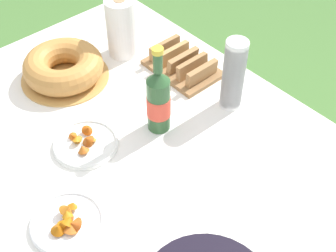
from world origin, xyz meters
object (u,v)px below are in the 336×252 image
(snack_plate_near, at_px, (67,222))
(bread_board, at_px, (183,64))
(cider_bottle_green, at_px, (159,100))
(bundt_cake, at_px, (63,67))
(paper_towel_roll, at_px, (121,28))
(cup_stack, at_px, (233,75))
(snack_plate_left, at_px, (85,143))

(snack_plate_near, xyz_separation_m, bread_board, (-0.27, 0.67, 0.01))
(cider_bottle_green, height_order, snack_plate_near, cider_bottle_green)
(bundt_cake, xyz_separation_m, paper_towel_roll, (0.02, 0.25, 0.06))
(bundt_cake, relative_size, snack_plate_near, 1.57)
(bread_board, bearing_deg, cider_bottle_green, -57.59)
(paper_towel_roll, bearing_deg, cider_bottle_green, -22.07)
(snack_plate_near, height_order, paper_towel_roll, paper_towel_roll)
(cup_stack, bearing_deg, bread_board, 178.60)
(cider_bottle_green, height_order, paper_towel_roll, cider_bottle_green)
(cup_stack, bearing_deg, snack_plate_left, -109.62)
(snack_plate_left, bearing_deg, cider_bottle_green, 68.59)
(snack_plate_near, distance_m, snack_plate_left, 0.28)
(cup_stack, relative_size, bread_board, 0.98)
(paper_towel_roll, bearing_deg, bread_board, 22.84)
(snack_plate_near, bearing_deg, snack_plate_left, 135.82)
(paper_towel_roll, height_order, bread_board, paper_towel_roll)
(bread_board, bearing_deg, bundt_cake, -125.80)
(cup_stack, distance_m, snack_plate_left, 0.51)
(snack_plate_near, bearing_deg, cider_bottle_green, 105.44)
(snack_plate_near, relative_size, bread_board, 0.76)
(cup_stack, relative_size, cider_bottle_green, 0.83)
(cider_bottle_green, bearing_deg, paper_towel_roll, 157.93)
(bundt_cake, relative_size, snack_plate_left, 1.54)
(snack_plate_left, relative_size, bread_board, 0.77)
(cup_stack, bearing_deg, bundt_cake, -145.36)
(bread_board, bearing_deg, paper_towel_roll, -157.16)
(bundt_cake, relative_size, cider_bottle_green, 1.02)
(bread_board, bearing_deg, snack_plate_left, -81.33)
(bundt_cake, distance_m, snack_plate_left, 0.35)
(snack_plate_left, distance_m, bread_board, 0.48)
(bundt_cake, bearing_deg, paper_towel_roll, 85.32)
(bundt_cake, distance_m, paper_towel_roll, 0.25)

